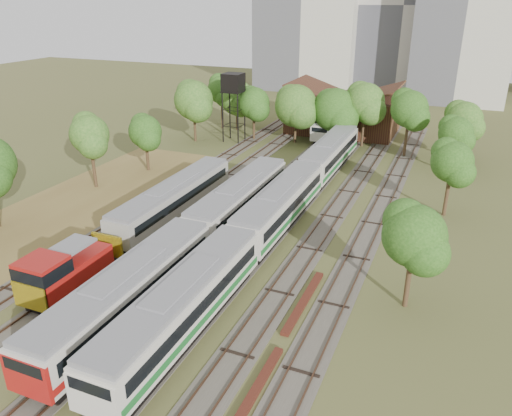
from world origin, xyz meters
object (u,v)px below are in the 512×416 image
at_px(shunter_locomotive, 63,273).
at_px(water_tower, 233,84).
at_px(railcar_red_set, 194,238).
at_px(railcar_green_set, 280,206).

xyz_separation_m(shunter_locomotive, water_tower, (-6.41, 41.96, 6.40)).
height_order(railcar_red_set, shunter_locomotive, railcar_red_set).
bearing_deg(railcar_red_set, water_tower, 110.11).
bearing_deg(railcar_red_set, shunter_locomotive, -126.67).
distance_m(railcar_green_set, shunter_locomotive, 19.70).
xyz_separation_m(railcar_red_set, water_tower, (-12.41, 33.90, 6.22)).
xyz_separation_m(railcar_red_set, railcar_green_set, (4.00, 8.92, 0.01)).
height_order(railcar_green_set, water_tower, water_tower).
xyz_separation_m(railcar_red_set, shunter_locomotive, (-6.00, -8.06, -0.18)).
relative_size(railcar_green_set, water_tower, 5.35).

